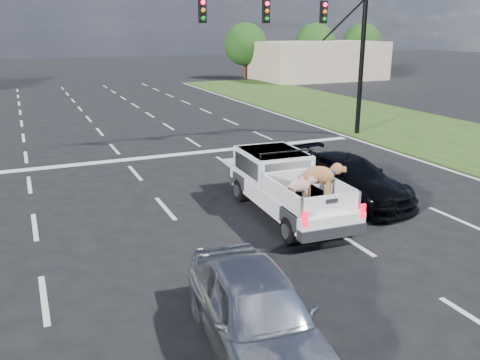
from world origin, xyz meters
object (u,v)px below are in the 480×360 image
(traffic_signal, at_px, (319,33))
(silver_sedan, at_px, (257,313))
(black_coupe, at_px, (347,179))
(pickup_truck, at_px, (286,185))

(traffic_signal, height_order, silver_sedan, traffic_signal)
(silver_sedan, bearing_deg, black_coupe, 51.10)
(traffic_signal, bearing_deg, silver_sedan, -124.73)
(traffic_signal, relative_size, pickup_truck, 1.88)
(pickup_truck, relative_size, black_coupe, 1.07)
(pickup_truck, bearing_deg, silver_sedan, -120.09)
(traffic_signal, distance_m, silver_sedan, 16.98)
(pickup_truck, bearing_deg, traffic_signal, 56.68)
(pickup_truck, xyz_separation_m, black_coupe, (2.25, 0.32, -0.18))
(traffic_signal, xyz_separation_m, silver_sedan, (-9.40, -13.55, -4.04))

